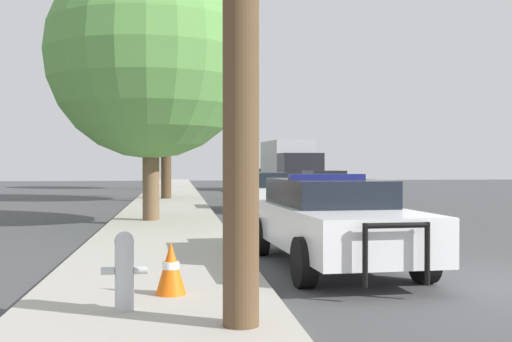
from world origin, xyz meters
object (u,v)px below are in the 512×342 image
(car_background_oncoming, at_px, (325,184))
(car_background_distant, at_px, (261,176))
(traffic_light, at_px, (201,115))
(car_background_midblock, at_px, (265,191))
(tree_sidewalk_near, at_px, (151,55))
(police_car, at_px, (331,220))
(fire_hydrant, at_px, (124,268))
(box_truck, at_px, (289,164))
(tree_sidewalk_mid, at_px, (166,82))
(tree_sidewalk_far, at_px, (154,115))
(traffic_cone, at_px, (171,268))

(car_background_oncoming, bearing_deg, car_background_distant, -92.20)
(traffic_light, distance_m, car_background_distant, 20.87)
(car_background_midblock, distance_m, tree_sidewalk_near, 7.34)
(police_car, distance_m, fire_hydrant, 4.56)
(police_car, distance_m, car_background_distant, 40.27)
(car_background_oncoming, height_order, box_truck, box_truck)
(tree_sidewalk_mid, bearing_deg, tree_sidewalk_near, -91.30)
(box_truck, xyz_separation_m, tree_sidewalk_far, (-8.38, 3.45, 3.23))
(traffic_light, xyz_separation_m, car_background_midblock, (2.02, -7.73, -3.29))
(fire_hydrant, xyz_separation_m, car_background_midblock, (3.75, 15.82, 0.14))
(fire_hydrant, xyz_separation_m, box_truck, (7.52, 32.20, 1.08))
(traffic_light, relative_size, car_background_oncoming, 1.26)
(traffic_light, distance_m, tree_sidewalk_mid, 2.55)
(box_truck, height_order, tree_sidewalk_mid, tree_sidewalk_mid)
(box_truck, distance_m, tree_sidewalk_mid, 13.06)
(fire_hydrant, distance_m, box_truck, 33.09)
(car_background_oncoming, height_order, tree_sidewalk_mid, tree_sidewalk_mid)
(police_car, relative_size, car_background_midblock, 1.32)
(car_background_distant, height_order, box_truck, box_truck)
(tree_sidewalk_far, bearing_deg, car_background_midblock, -76.94)
(fire_hydrant, xyz_separation_m, traffic_cone, (0.49, 0.79, -0.13))
(tree_sidewalk_near, height_order, tree_sidewalk_mid, tree_sidewalk_mid)
(car_background_distant, distance_m, traffic_cone, 43.14)
(police_car, relative_size, car_background_oncoming, 1.23)
(tree_sidewalk_far, bearing_deg, box_truck, -22.38)
(police_car, height_order, tree_sidewalk_mid, tree_sidewalk_mid)
(car_background_midblock, bearing_deg, tree_sidewalk_near, -130.25)
(car_background_midblock, bearing_deg, box_truck, 75.77)
(car_background_distant, height_order, traffic_cone, car_background_distant)
(tree_sidewalk_mid, bearing_deg, box_truck, 53.74)
(car_background_midblock, relative_size, tree_sidewalk_near, 0.54)
(car_background_midblock, distance_m, tree_sidewalk_far, 20.78)
(box_truck, distance_m, traffic_cone, 32.21)
(fire_hydrant, height_order, box_truck, box_truck)
(police_car, xyz_separation_m, tree_sidewalk_near, (-3.22, 7.68, 3.92))
(car_background_oncoming, bearing_deg, fire_hydrant, 68.83)
(fire_hydrant, bearing_deg, traffic_cone, 58.46)
(box_truck, relative_size, tree_sidewalk_far, 1.05)
(tree_sidewalk_far, bearing_deg, traffic_light, -77.95)
(police_car, xyz_separation_m, tree_sidewalk_mid, (-2.97, 18.75, 4.56))
(box_truck, bearing_deg, police_car, 78.02)
(car_background_oncoming, xyz_separation_m, traffic_cone, (-6.90, -21.23, -0.29))
(tree_sidewalk_mid, distance_m, tree_sidewalk_far, 13.59)
(tree_sidewalk_near, xyz_separation_m, tree_sidewalk_mid, (0.25, 11.07, 0.64))
(car_background_oncoming, bearing_deg, police_car, 74.39)
(traffic_cone, bearing_deg, car_background_oncoming, 71.99)
(traffic_cone, bearing_deg, fire_hydrant, -121.54)
(traffic_light, distance_m, car_background_oncoming, 6.71)
(car_background_distant, relative_size, car_background_oncoming, 1.04)
(police_car, relative_size, box_truck, 0.74)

